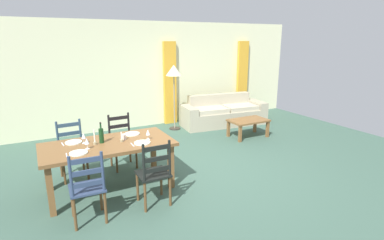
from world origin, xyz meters
TOP-DOWN VIEW (x-y plane):
  - ground_plane at (0.00, 0.00)m, footprint 9.60×9.60m
  - wall_far at (0.00, 3.30)m, footprint 9.60×0.16m
  - curtain_panel_left at (0.87, 3.16)m, footprint 0.35×0.08m
  - curtain_panel_right at (3.27, 3.16)m, footprint 0.35×0.08m
  - dining_table at (-1.52, 0.06)m, footprint 1.90×0.96m
  - dining_chair_near_left at (-1.96, -0.71)m, footprint 0.43×0.42m
  - dining_chair_near_right at (-1.08, -0.70)m, footprint 0.43×0.41m
  - dining_chair_far_left at (-1.96, 0.78)m, footprint 0.44×0.42m
  - dining_chair_far_right at (-1.11, 0.84)m, footprint 0.44×0.42m
  - dinner_plate_near_left at (-1.97, -0.19)m, footprint 0.24×0.24m
  - fork_near_left at (-2.12, -0.19)m, footprint 0.02×0.17m
  - dinner_plate_near_right at (-1.07, -0.19)m, footprint 0.24×0.24m
  - fork_near_right at (-1.22, -0.19)m, footprint 0.02×0.17m
  - dinner_plate_far_left at (-1.97, 0.31)m, footprint 0.24×0.24m
  - fork_far_left at (-2.12, 0.31)m, footprint 0.03×0.17m
  - dinner_plate_far_right at (-1.07, 0.31)m, footprint 0.24×0.24m
  - fork_far_right at (-1.22, 0.31)m, footprint 0.02×0.17m
  - wine_bottle at (-1.59, 0.11)m, footprint 0.07×0.07m
  - wine_glass_near_left at (-1.83, -0.07)m, footprint 0.06×0.06m
  - wine_glass_near_right at (-0.93, -0.07)m, footprint 0.06×0.06m
  - wine_glass_far_left at (-1.83, 0.21)m, footprint 0.06×0.06m
  - coffee_cup_primary at (-1.26, 0.10)m, footprint 0.07×0.07m
  - candle_tall at (-1.70, 0.08)m, footprint 0.05×0.05m
  - candle_short at (-1.32, 0.02)m, footprint 0.05×0.05m
  - couch at (2.08, 2.38)m, footprint 2.35×1.03m
  - coffee_table at (1.99, 1.17)m, footprint 0.90×0.56m
  - standing_lamp at (0.72, 2.57)m, footprint 0.40×0.40m

SIDE VIEW (x-z plane):
  - ground_plane at x=0.00m, z-range -0.02..0.00m
  - couch at x=2.08m, z-range -0.11..0.69m
  - coffee_table at x=1.99m, z-range 0.15..0.57m
  - dining_chair_near_left at x=-1.96m, z-range 0.00..0.96m
  - dining_chair_near_right at x=-1.08m, z-range 0.00..0.96m
  - dining_chair_far_left at x=-1.96m, z-range 0.00..0.96m
  - dining_chair_far_right at x=-1.11m, z-range 0.00..0.96m
  - dining_table at x=-1.52m, z-range 0.29..1.04m
  - fork_near_left at x=-2.12m, z-range 0.75..0.76m
  - fork_near_right at x=-1.22m, z-range 0.75..0.76m
  - fork_far_left at x=-2.12m, z-range 0.75..0.76m
  - fork_far_right at x=-1.22m, z-range 0.75..0.76m
  - dinner_plate_near_left at x=-1.97m, z-range 0.75..0.77m
  - dinner_plate_near_right at x=-1.07m, z-range 0.75..0.77m
  - dinner_plate_far_left at x=-1.97m, z-range 0.75..0.77m
  - dinner_plate_far_right at x=-1.07m, z-range 0.75..0.77m
  - candle_short at x=-1.32m, z-range 0.71..0.87m
  - coffee_cup_primary at x=-1.26m, z-range 0.75..0.84m
  - candle_tall at x=-1.70m, z-range 0.70..0.93m
  - wine_glass_near_left at x=-1.83m, z-range 0.78..0.94m
  - wine_glass_near_right at x=-0.93m, z-range 0.78..0.94m
  - wine_glass_far_left at x=-1.83m, z-range 0.78..0.94m
  - wine_bottle at x=-1.59m, z-range 0.71..1.03m
  - curtain_panel_left at x=0.87m, z-range 0.00..2.20m
  - curtain_panel_right at x=3.27m, z-range 0.00..2.20m
  - wall_far at x=0.00m, z-range 0.00..2.70m
  - standing_lamp at x=0.72m, z-range 0.59..2.23m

